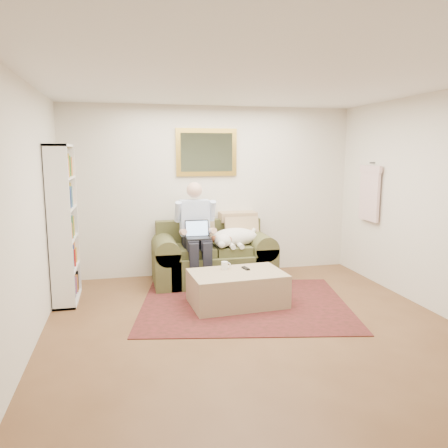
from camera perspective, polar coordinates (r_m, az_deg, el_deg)
name	(u,v)px	position (r m, az deg, el deg)	size (l,w,h in m)	color
room_shell	(251,208)	(4.75, 3.49, 2.06)	(4.51, 5.00, 2.61)	brown
rug	(244,304)	(5.62, 2.66, -10.37)	(2.56, 2.05, 0.01)	black
sofa	(213,261)	(6.51, -1.46, -4.86)	(1.76, 0.89, 1.05)	#414424
seated_man	(197,235)	(6.21, -3.56, -1.44)	(0.58, 0.83, 1.48)	#8CA2D8
laptop	(198,233)	(6.14, -3.46, -1.23)	(0.34, 0.27, 0.25)	black
sleeping_dog	(235,237)	(6.41, 1.45, -1.70)	(0.72, 0.45, 0.27)	white
ottoman	(237,288)	(5.54, 1.71, -8.41)	(1.15, 0.73, 0.42)	tan
coffee_mug	(225,266)	(5.60, 0.07, -5.44)	(0.08, 0.08, 0.10)	white
tv_remote	(246,268)	(5.63, 2.85, -5.80)	(0.05, 0.15, 0.02)	black
bookshelf	(63,224)	(5.88, -20.26, -0.04)	(0.28, 0.80, 2.00)	white
wall_mirror	(207,152)	(6.75, -2.29, 9.34)	(0.94, 0.04, 0.72)	gold
hanging_shirt	(370,190)	(6.78, 18.49, 4.21)	(0.06, 0.52, 0.90)	beige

